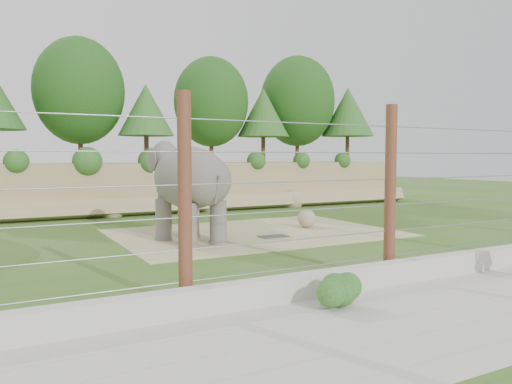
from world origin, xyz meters
name	(u,v)px	position (x,y,z in m)	size (l,w,h in m)	color
ground	(286,247)	(0.00, 0.00, 0.00)	(90.00, 90.00, 0.00)	#305B1A
back_embankment	(171,135)	(0.59, 12.68, 3.97)	(30.00, 5.52, 8.77)	#9A895F
dirt_patch	(255,233)	(0.50, 3.00, 0.01)	(10.00, 7.00, 0.02)	tan
drain_grate	(273,236)	(0.58, 1.79, 0.04)	(1.00, 0.60, 0.03)	#262628
elephant	(190,192)	(-2.34, 2.22, 1.65)	(1.75, 4.07, 3.30)	#615C56
stone_ball	(306,218)	(2.91, 3.17, 0.38)	(0.72, 0.72, 0.72)	gray
retaining_wall	(405,271)	(0.00, -5.00, 0.25)	(26.00, 0.35, 0.50)	beige
walkway	(482,305)	(0.00, -7.00, 0.01)	(26.00, 4.00, 0.01)	beige
barrier_fence	(390,192)	(0.00, -4.50, 2.00)	(20.26, 0.26, 4.00)	#57301B
walkway_shrub	(337,291)	(-2.52, -5.80, 0.31)	(0.60, 0.60, 0.60)	#20581E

